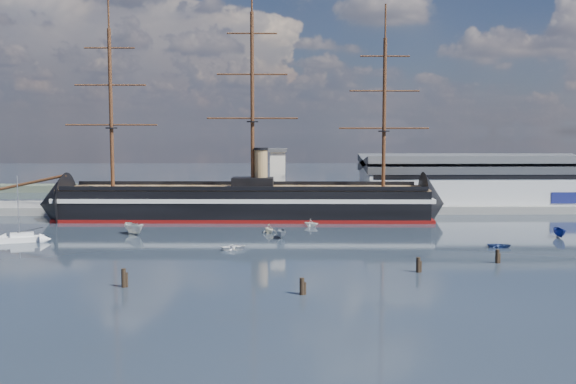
{
  "coord_description": "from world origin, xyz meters",
  "views": [
    {
      "loc": [
        2.02,
        -96.08,
        21.35
      ],
      "look_at": [
        4.92,
        35.0,
        9.0
      ],
      "focal_mm": 40.0,
      "sensor_mm": 36.0,
      "label": 1
    }
  ],
  "objects": [
    {
      "name": "warship",
      "position": [
        -6.87,
        60.0,
        4.04
      ],
      "size": [
        113.15,
        19.38,
        53.94
      ],
      "rotation": [
        0.0,
        0.0,
        -0.04
      ],
      "color": "black",
      "rests_on": "ground"
    },
    {
      "name": "quay",
      "position": [
        10.0,
        76.0,
        0.0
      ],
      "size": [
        180.0,
        18.0,
        2.0
      ],
      "primitive_type": "cube",
      "color": "slate",
      "rests_on": "ground"
    },
    {
      "name": "warehouse",
      "position": [
        58.0,
        80.0,
        7.98
      ],
      "size": [
        63.0,
        21.0,
        11.6
      ],
      "color": "#B7BABC",
      "rests_on": "ground"
    },
    {
      "name": "motorboat_f",
      "position": [
        59.85,
        30.89,
        0.0
      ],
      "size": [
        6.25,
        3.2,
        2.38
      ],
      "primitive_type": "imported",
      "rotation": [
        0.0,
        0.0,
        -0.18
      ],
      "color": "navy",
      "rests_on": "ground"
    },
    {
      "name": "ground",
      "position": [
        0.0,
        40.0,
        0.0
      ],
      "size": [
        600.0,
        600.0,
        0.0
      ],
      "primitive_type": "plane",
      "color": "#1F2730",
      "rests_on": "ground"
    },
    {
      "name": "motorboat_g",
      "position": [
        10.39,
        46.79,
        0.0
      ],
      "size": [
        4.87,
        5.92,
        2.01
      ],
      "primitive_type": "imported",
      "rotation": [
        0.0,
        0.0,
        1.03
      ],
      "color": "white",
      "rests_on": "ground"
    },
    {
      "name": "motorboat_d",
      "position": [
        1.0,
        38.1,
        0.0
      ],
      "size": [
        6.29,
        4.64,
        2.12
      ],
      "primitive_type": "imported",
      "rotation": [
        0.0,
        0.0,
        0.42
      ],
      "color": "white",
      "rests_on": "ground"
    },
    {
      "name": "piling_near_mid",
      "position": [
        5.67,
        -13.59,
        0.0
      ],
      "size": [
        0.64,
        0.64,
        2.96
      ],
      "primitive_type": "cylinder",
      "color": "black",
      "rests_on": "ground"
    },
    {
      "name": "quay_tower",
      "position": [
        3.0,
        73.0,
        9.75
      ],
      "size": [
        5.0,
        5.0,
        15.0
      ],
      "color": "silver",
      "rests_on": "ground"
    },
    {
      "name": "piling_near_right",
      "position": [
        23.98,
        -0.54,
        0.0
      ],
      "size": [
        0.64,
        0.64,
        3.03
      ],
      "primitive_type": "cylinder",
      "color": "black",
      "rests_on": "ground"
    },
    {
      "name": "motorboat_a",
      "position": [
        -27.08,
        36.74,
        0.0
      ],
      "size": [
        7.62,
        6.94,
        3.03
      ],
      "primitive_type": "imported",
      "rotation": [
        0.0,
        0.0,
        0.68
      ],
      "color": "silver",
      "rests_on": "ground"
    },
    {
      "name": "motorboat_b",
      "position": [
        -5.19,
        18.92,
        0.0
      ],
      "size": [
        2.29,
        3.08,
        1.34
      ],
      "primitive_type": "imported",
      "rotation": [
        0.0,
        0.0,
        2.03
      ],
      "color": "white",
      "rests_on": "ground"
    },
    {
      "name": "piling_far_right",
      "position": [
        38.4,
        6.0,
        0.0
      ],
      "size": [
        0.64,
        0.64,
        2.93
      ],
      "primitive_type": "cylinder",
      "color": "black",
      "rests_on": "ground"
    },
    {
      "name": "motorboat_e",
      "position": [
        43.74,
        19.97,
        0.0
      ],
      "size": [
        1.49,
        2.79,
        1.24
      ],
      "primitive_type": "imported",
      "rotation": [
        0.0,
        0.0,
        1.4
      ],
      "color": "navy",
      "rests_on": "ground"
    },
    {
      "name": "sailboat",
      "position": [
        -46.89,
        27.96,
        0.82
      ],
      "size": [
        8.37,
        5.01,
        12.89
      ],
      "rotation": [
        0.0,
        0.0,
        0.35
      ],
      "color": "white",
      "rests_on": "ground"
    },
    {
      "name": "motorboat_c",
      "position": [
        3.48,
        31.4,
        0.0
      ],
      "size": [
        5.51,
        2.32,
        2.16
      ],
      "primitive_type": "imported",
      "rotation": [
        0.0,
        0.0,
        -0.06
      ],
      "color": "gray",
      "rests_on": "ground"
    },
    {
      "name": "piling_near_left",
      "position": [
        -18.68,
        -9.0,
        0.0
      ],
      "size": [
        0.64,
        0.64,
        3.32
      ],
      "primitive_type": "cylinder",
      "color": "black",
      "rests_on": "ground"
    }
  ]
}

